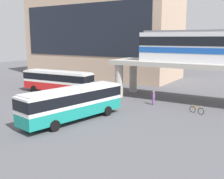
{
  "coord_description": "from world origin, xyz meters",
  "views": [
    {
      "loc": [
        19.18,
        -19.86,
        7.92
      ],
      "look_at": [
        3.28,
        6.04,
        2.2
      ],
      "focal_mm": 43.9,
      "sensor_mm": 36.0,
      "label": 1
    }
  ],
  "objects_px": {
    "bus_main": "(73,101)",
    "bus_secondary": "(58,80)",
    "bicycle_orange": "(197,110)",
    "pedestrian_walking_across": "(153,98)",
    "station_building": "(102,35)"
  },
  "relations": [
    {
      "from": "bus_secondary",
      "to": "pedestrian_walking_across",
      "type": "bearing_deg",
      "value": 2.23
    },
    {
      "from": "bicycle_orange",
      "to": "pedestrian_walking_across",
      "type": "bearing_deg",
      "value": 168.33
    },
    {
      "from": "pedestrian_walking_across",
      "to": "bus_main",
      "type": "bearing_deg",
      "value": -112.07
    },
    {
      "from": "station_building",
      "to": "bicycle_orange",
      "type": "height_order",
      "value": "station_building"
    },
    {
      "from": "bus_main",
      "to": "bicycle_orange",
      "type": "xyz_separation_m",
      "value": [
        9.54,
        8.92,
        -1.63
      ]
    },
    {
      "from": "bicycle_orange",
      "to": "pedestrian_walking_across",
      "type": "xyz_separation_m",
      "value": [
        -5.46,
        1.13,
        0.45
      ]
    },
    {
      "from": "bus_main",
      "to": "bus_secondary",
      "type": "bearing_deg",
      "value": 138.52
    },
    {
      "from": "pedestrian_walking_across",
      "to": "bicycle_orange",
      "type": "bearing_deg",
      "value": -11.67
    },
    {
      "from": "station_building",
      "to": "pedestrian_walking_across",
      "type": "relative_size",
      "value": 18.1
    },
    {
      "from": "bus_secondary",
      "to": "pedestrian_walking_across",
      "type": "relative_size",
      "value": 6.48
    },
    {
      "from": "bicycle_orange",
      "to": "bus_secondary",
      "type": "bearing_deg",
      "value": 178.43
    },
    {
      "from": "bus_main",
      "to": "pedestrian_walking_across",
      "type": "bearing_deg",
      "value": 67.93
    },
    {
      "from": "bus_main",
      "to": "bicycle_orange",
      "type": "bearing_deg",
      "value": 43.08
    },
    {
      "from": "station_building",
      "to": "bus_secondary",
      "type": "relative_size",
      "value": 2.79
    },
    {
      "from": "station_building",
      "to": "bus_main",
      "type": "xyz_separation_m",
      "value": [
        15.49,
        -28.34,
        -6.57
      ]
    }
  ]
}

